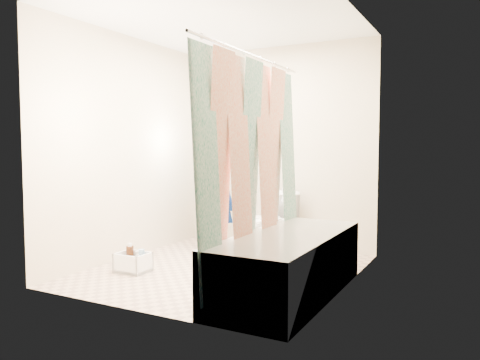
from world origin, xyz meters
The scene contains 14 objects.
floor centered at (0.00, 0.00, 0.00)m, with size 2.60×2.60×0.00m, color tan.
ceiling centered at (0.00, 0.00, 2.40)m, with size 2.40×2.60×0.02m, color white.
wall_back centered at (0.00, 1.30, 1.20)m, with size 2.40×0.02×2.40m, color beige.
wall_front centered at (0.00, -1.30, 1.20)m, with size 2.40×0.02×2.40m, color beige.
wall_left centered at (-1.20, 0.00, 1.20)m, with size 0.02×2.60×2.40m, color beige.
wall_right centered at (1.20, 0.00, 1.20)m, with size 0.02×2.60×2.40m, color beige.
bathtub centered at (0.85, -0.43, 0.27)m, with size 0.70×1.75×0.50m.
curtain_rod centered at (0.52, -0.43, 1.95)m, with size 0.02×0.02×1.90m, color silver.
shower_curtain centered at (0.52, -0.43, 1.02)m, with size 0.06×1.75×1.80m, color white.
toilet centered at (0.10, 0.85, 0.35)m, with size 0.39×0.69×0.70m, color white.
tank_lid centered at (0.08, 0.74, 0.41)m, with size 0.43×0.19×0.03m, color white.
tank_internals centered at (0.10, 1.05, 0.69)m, with size 0.17×0.07×0.23m.
plumber centered at (-0.55, 0.75, 0.87)m, with size 0.64×0.42×1.75m, color navy.
cleaning_caddy centered at (-0.73, -0.47, 0.09)m, with size 0.31×0.25×0.24m.
Camera 1 is at (2.25, -3.91, 1.20)m, focal length 35.00 mm.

